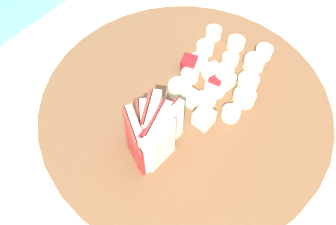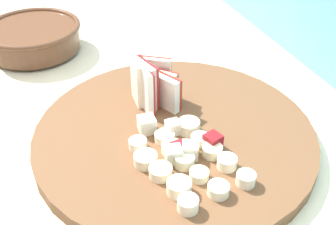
{
  "view_description": "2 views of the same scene",
  "coord_description": "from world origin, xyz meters",
  "px_view_note": "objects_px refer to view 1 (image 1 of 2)",
  "views": [
    {
      "loc": [
        -0.29,
        -0.12,
        1.32
      ],
      "look_at": [
        -0.09,
        0.03,
        0.95
      ],
      "focal_mm": 39.99,
      "sensor_mm": 36.0,
      "label": 1
    },
    {
      "loc": [
        0.36,
        -0.12,
        1.28
      ],
      "look_at": [
        -0.09,
        0.04,
        0.93
      ],
      "focal_mm": 45.1,
      "sensor_mm": 36.0,
      "label": 2
    }
  ],
  "objects_px": {
    "apple_wedge_fan": "(151,134)",
    "apple_dice_pile": "(207,86)",
    "banana_slice_rows": "(223,72)",
    "cutting_board": "(185,107)"
  },
  "relations": [
    {
      "from": "apple_wedge_fan",
      "to": "apple_dice_pile",
      "type": "distance_m",
      "value": 0.11
    },
    {
      "from": "cutting_board",
      "to": "banana_slice_rows",
      "type": "xyz_separation_m",
      "value": [
        0.07,
        -0.01,
        0.02
      ]
    },
    {
      "from": "apple_wedge_fan",
      "to": "banana_slice_rows",
      "type": "bearing_deg",
      "value": -1.46
    },
    {
      "from": "cutting_board",
      "to": "apple_dice_pile",
      "type": "relative_size",
      "value": 4.06
    },
    {
      "from": "apple_wedge_fan",
      "to": "apple_dice_pile",
      "type": "height_order",
      "value": "apple_wedge_fan"
    },
    {
      "from": "apple_dice_pile",
      "to": "banana_slice_rows",
      "type": "bearing_deg",
      "value": -3.91
    },
    {
      "from": "cutting_board",
      "to": "apple_wedge_fan",
      "type": "bearing_deg",
      "value": -173.99
    },
    {
      "from": "apple_dice_pile",
      "to": "apple_wedge_fan",
      "type": "bearing_deg",
      "value": 179.31
    },
    {
      "from": "apple_wedge_fan",
      "to": "apple_dice_pile",
      "type": "xyz_separation_m",
      "value": [
        0.11,
        -0.0,
        -0.02
      ]
    },
    {
      "from": "apple_dice_pile",
      "to": "banana_slice_rows",
      "type": "distance_m",
      "value": 0.03
    }
  ]
}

